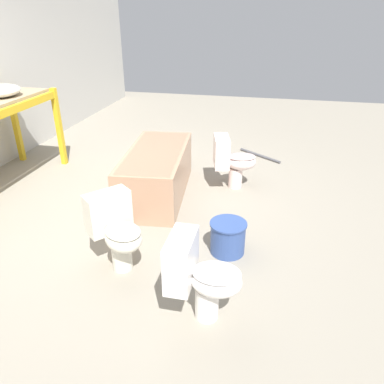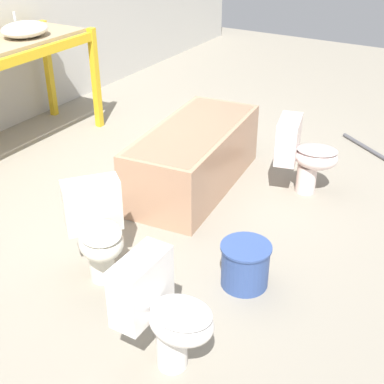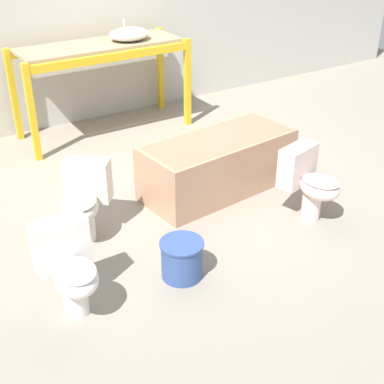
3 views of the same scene
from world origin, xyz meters
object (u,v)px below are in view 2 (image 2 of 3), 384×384
toilet_near (303,152)px  toilet_far (163,310)px  sink_basin (25,29)px  toilet_extra (97,228)px  bucket_white (245,264)px  bathtub_main (194,153)px

toilet_near → toilet_far: 2.28m
sink_basin → toilet_far: sink_basin is taller
toilet_near → toilet_extra: same height
toilet_far → bucket_white: toilet_far is taller
sink_basin → toilet_extra: (-1.47, -2.03, -0.79)m
bucket_white → toilet_far: bearing=173.8°
toilet_near → bucket_white: (-1.43, -0.15, -0.21)m
toilet_extra → toilet_near: bearing=17.2°
toilet_extra → bucket_white: 1.02m
bathtub_main → toilet_extra: 1.44m
toilet_far → bathtub_main: bearing=26.2°
sink_basin → bathtub_main: (-0.03, -1.93, -0.85)m
toilet_far → toilet_extra: size_ratio=1.00×
toilet_near → toilet_far: same height
sink_basin → toilet_extra: bearing=-125.9°
toilet_far → toilet_extra: 0.93m
sink_basin → toilet_near: sink_basin is taller
bathtub_main → toilet_near: 0.95m
sink_basin → bathtub_main: sink_basin is taller
toilet_far → toilet_near: bearing=1.6°
toilet_far → sink_basin: bearing=56.4°
bathtub_main → bucket_white: bathtub_main is taller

